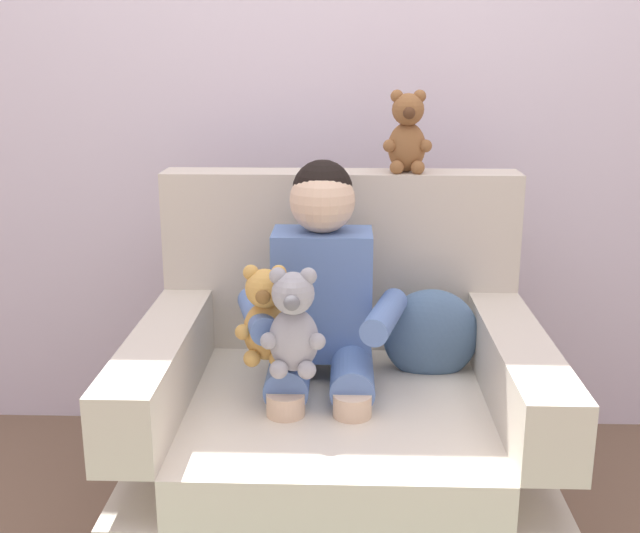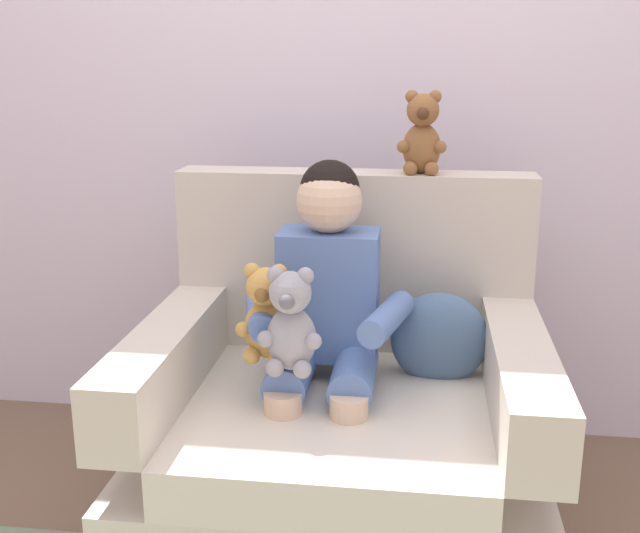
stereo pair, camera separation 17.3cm
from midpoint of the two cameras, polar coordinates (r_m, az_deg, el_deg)
back_wall at (r=2.55m, az=5.46°, el=16.34°), size 6.00×0.10×2.60m
armchair at (r=2.10m, az=4.01°, el=-11.82°), size 1.02×0.88×0.93m
seated_child at (r=1.99m, az=2.93°, el=-3.00°), size 0.45×0.39×0.82m
plush_honey at (r=1.89m, az=-1.38°, el=-3.66°), size 0.15×0.12×0.25m
plush_grey at (r=1.82m, az=0.56°, el=-4.26°), size 0.15×0.12×0.26m
plush_brown_on_backrest at (r=2.19m, az=9.81°, el=9.49°), size 0.14×0.11×0.23m
throw_pillow at (r=2.12m, az=11.09°, el=-5.31°), size 0.26×0.12×0.26m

